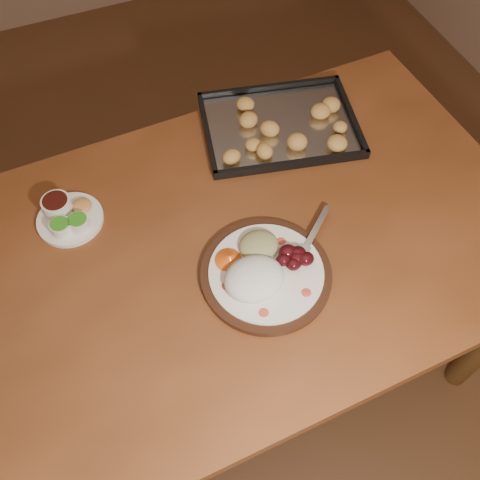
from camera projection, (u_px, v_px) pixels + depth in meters
name	position (u px, v px, depth m)	size (l,w,h in m)	color
ground	(145.00, 330.00, 1.96)	(4.00, 4.00, 0.00)	#57331D
dining_table	(229.00, 265.00, 1.35)	(1.53, 0.95, 0.75)	brown
dinner_plate	(263.00, 271.00, 1.20)	(0.37, 0.30, 0.07)	black
condiment_saucer	(67.00, 216.00, 1.29)	(0.16, 0.16, 0.05)	white
baking_tray	(280.00, 125.00, 1.47)	(0.47, 0.39, 0.04)	black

